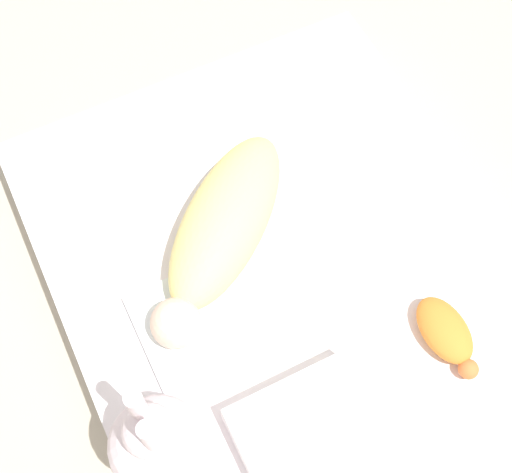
% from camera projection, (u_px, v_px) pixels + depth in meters
% --- Properties ---
extents(ground_plane, '(12.00, 12.00, 0.00)m').
position_uv_depth(ground_plane, '(282.00, 290.00, 1.84)').
color(ground_plane, '#B2A893').
extents(bed_mattress, '(1.23, 1.04, 0.19)m').
position_uv_depth(bed_mattress, '(284.00, 275.00, 1.75)').
color(bed_mattress, white).
rests_on(bed_mattress, ground_plane).
extents(burp_cloth, '(0.24, 0.15, 0.02)m').
position_uv_depth(burp_cloth, '(174.00, 331.00, 1.58)').
color(burp_cloth, white).
rests_on(burp_cloth, bed_mattress).
extents(swaddled_baby, '(0.46, 0.50, 0.15)m').
position_uv_depth(swaddled_baby, '(222.00, 229.00, 1.62)').
color(swaddled_baby, '#EFDB7F').
rests_on(swaddled_baby, bed_mattress).
extents(pillow, '(0.31, 0.29, 0.08)m').
position_uv_depth(pillow, '(320.00, 453.00, 1.43)').
color(pillow, white).
rests_on(pillow, bed_mattress).
extents(bunny_plush, '(0.20, 0.20, 0.36)m').
position_uv_depth(bunny_plush, '(157.00, 444.00, 1.36)').
color(bunny_plush, silver).
rests_on(bunny_plush, bed_mattress).
extents(turtle_plush, '(0.20, 0.10, 0.07)m').
position_uv_depth(turtle_plush, '(446.00, 333.00, 1.55)').
color(turtle_plush, orange).
rests_on(turtle_plush, bed_mattress).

